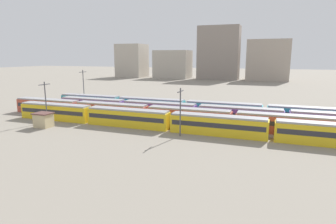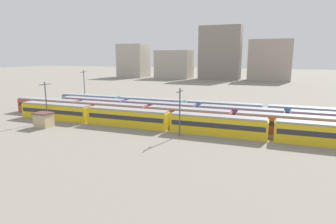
{
  "view_description": "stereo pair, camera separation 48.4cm",
  "coord_description": "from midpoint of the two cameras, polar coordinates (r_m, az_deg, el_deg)",
  "views": [
    {
      "loc": [
        44.52,
        -51.17,
        14.46
      ],
      "look_at": [
        22.71,
        7.8,
        2.04
      ],
      "focal_mm": 30.09,
      "sensor_mm": 36.0,
      "label": 1
    },
    {
      "loc": [
        44.97,
        -51.0,
        14.46
      ],
      "look_at": [
        22.71,
        7.8,
        2.04
      ],
      "focal_mm": 30.09,
      "sensor_mm": 36.0,
      "label": 2
    }
  ],
  "objects": [
    {
      "name": "catenary_pole_0",
      "position": [
        67.85,
        -23.72,
        2.26
      ],
      "size": [
        0.24,
        3.2,
        9.06
      ],
      "color": "#4C4C51",
      "rests_on": "ground_plane"
    },
    {
      "name": "train_track_0",
      "position": [
        52.6,
        20.0,
        -3.32
      ],
      "size": [
        112.5,
        3.06,
        3.75
      ],
      "color": "yellow",
      "rests_on": "ground_plane"
    },
    {
      "name": "catenary_pole_1",
      "position": [
        87.73,
        -16.88,
        5.06
      ],
      "size": [
        0.24,
        3.2,
        10.57
      ],
      "color": "#4C4C51",
      "rests_on": "ground_plane"
    },
    {
      "name": "distant_building_3",
      "position": [
        182.96,
        19.52,
        9.84
      ],
      "size": [
        24.57,
        15.0,
        24.43
      ],
      "primitive_type": "cube",
      "color": "#A89989",
      "rests_on": "ground_plane"
    },
    {
      "name": "signal_hut",
      "position": [
        64.0,
        -24.11,
        -1.45
      ],
      "size": [
        3.6,
        3.0,
        3.04
      ],
      "color": "#C6B284",
      "rests_on": "ground_plane"
    },
    {
      "name": "distant_building_1",
      "position": [
        194.01,
        0.89,
        9.64
      ],
      "size": [
        23.3,
        16.66,
        18.51
      ],
      "primitive_type": "cube",
      "color": "#B2A899",
      "rests_on": "ground_plane"
    },
    {
      "name": "catenary_pole_2",
      "position": [
        51.15,
        2.24,
        0.49
      ],
      "size": [
        0.24,
        3.2,
        8.9
      ],
      "color": "#4C4C51",
      "rests_on": "ground_plane"
    },
    {
      "name": "train_track_2",
      "position": [
        63.07,
        14.12,
        -0.65
      ],
      "size": [
        93.6,
        3.06,
        3.75
      ],
      "color": "#6B429E",
      "rests_on": "ground_plane"
    },
    {
      "name": "train_track_3",
      "position": [
        68.71,
        10.92,
        0.44
      ],
      "size": [
        93.6,
        3.06,
        3.75
      ],
      "color": "teal",
      "rests_on": "ground_plane"
    },
    {
      "name": "train_track_1",
      "position": [
        59.95,
        3.98,
        -0.94
      ],
      "size": [
        93.6,
        3.06,
        3.75
      ],
      "color": "#BC4C38",
      "rests_on": "ground_plane"
    },
    {
      "name": "distant_building_0",
      "position": [
        206.31,
        -7.36,
        10.27
      ],
      "size": [
        18.71,
        17.35,
        23.06
      ],
      "primitive_type": "cube",
      "color": "#B2A899",
      "rests_on": "ground_plane"
    },
    {
      "name": "ground_plane",
      "position": [
        75.36,
        -16.61,
        -0.36
      ],
      "size": [
        600.0,
        600.0,
        0.0
      ],
      "primitive_type": "plane",
      "color": "gray"
    },
    {
      "name": "distant_building_2",
      "position": [
        185.95,
        10.15,
        11.69
      ],
      "size": [
        25.78,
        12.82,
        33.36
      ],
      "primitive_type": "cube",
      "color": "gray",
      "rests_on": "ground_plane"
    }
  ]
}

